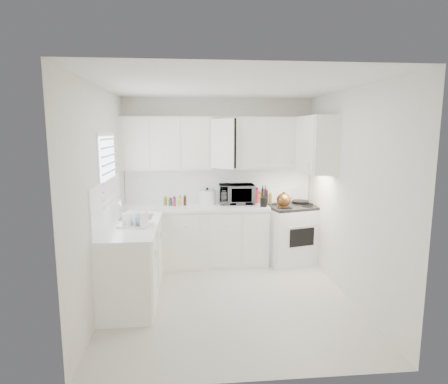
{
  "coord_description": "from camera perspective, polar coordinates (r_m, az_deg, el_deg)",
  "views": [
    {
      "loc": [
        -0.49,
        -4.45,
        2.09
      ],
      "look_at": [
        0.0,
        0.7,
        1.25
      ],
      "focal_mm": 30.28,
      "sensor_mm": 36.0,
      "label": 1
    }
  ],
  "objects": [
    {
      "name": "backsplash_back",
      "position": [
        6.12,
        -0.79,
        1.1
      ],
      "size": [
        2.98,
        0.02,
        0.55
      ],
      "primitive_type": "cube",
      "color": "white",
      "rests_on": "wall_back"
    },
    {
      "name": "dish_rack",
      "position": [
        4.67,
        -13.32,
        -3.89
      ],
      "size": [
        0.42,
        0.36,
        0.2
      ],
      "primitive_type": null,
      "rotation": [
        0.0,
        0.0,
        -0.25
      ],
      "color": "white",
      "rests_on": "countertop_left"
    },
    {
      "name": "utensil_crock",
      "position": [
        5.74,
        6.02,
        -0.56
      ],
      "size": [
        0.13,
        0.13,
        0.34
      ],
      "primitive_type": null,
      "rotation": [
        0.0,
        0.0,
        -0.15
      ],
      "color": "black",
      "rests_on": "countertop_back"
    },
    {
      "name": "ceiling",
      "position": [
        4.5,
        0.87,
        15.73
      ],
      "size": [
        3.2,
        3.2,
        0.0
      ],
      "primitive_type": "plane",
      "rotation": [
        3.14,
        0.0,
        0.0
      ],
      "color": "white",
      "rests_on": "ground"
    },
    {
      "name": "backsplash_left",
      "position": [
        4.83,
        -17.29,
        -1.5
      ],
      "size": [
        0.02,
        1.6,
        0.55
      ],
      "primitive_type": "cube",
      "color": "white",
      "rests_on": "wall_left"
    },
    {
      "name": "wall_front",
      "position": [
        3.0,
        4.18,
        -6.08
      ],
      "size": [
        3.0,
        0.0,
        3.0
      ],
      "primitive_type": "plane",
      "rotation": [
        -1.57,
        0.0,
        0.0
      ],
      "color": "white",
      "rests_on": "ground"
    },
    {
      "name": "spice_left_0",
      "position": [
        5.98,
        -8.8,
        -1.25
      ],
      "size": [
        0.06,
        0.06,
        0.13
      ],
      "primitive_type": "cylinder",
      "color": "olive",
      "rests_on": "countertop_back"
    },
    {
      "name": "countertop_left",
      "position": [
        4.84,
        -13.63,
        -4.96
      ],
      "size": [
        0.64,
        1.62,
        0.05
      ],
      "primitive_type": "cube",
      "color": "white",
      "rests_on": "lower_cabinets_left"
    },
    {
      "name": "sauce_right_3",
      "position": [
        6.07,
        6.39,
        -0.75
      ],
      "size": [
        0.06,
        0.06,
        0.19
      ],
      "primitive_type": "cylinder",
      "color": "black",
      "rests_on": "countertop_back"
    },
    {
      "name": "floor",
      "position": [
        4.94,
        0.8,
        -15.81
      ],
      "size": [
        3.2,
        3.2,
        0.0
      ],
      "primitive_type": "plane",
      "color": "silver",
      "rests_on": "ground"
    },
    {
      "name": "sauce_right_0",
      "position": [
        6.1,
        4.76,
        -0.68
      ],
      "size": [
        0.06,
        0.06,
        0.19
      ],
      "primitive_type": "cylinder",
      "color": "#CA1A50",
      "rests_on": "countertop_back"
    },
    {
      "name": "microwave",
      "position": [
        5.97,
        1.93,
        0.01
      ],
      "size": [
        0.55,
        0.31,
        0.37
      ],
      "primitive_type": "imported",
      "rotation": [
        0.0,
        0.0,
        -0.02
      ],
      "color": "gray",
      "rests_on": "countertop_back"
    },
    {
      "name": "spice_left_1",
      "position": [
        5.89,
        -8.12,
        -1.39
      ],
      "size": [
        0.06,
        0.06,
        0.13
      ],
      "primitive_type": "cylinder",
      "color": "#226635",
      "rests_on": "countertop_back"
    },
    {
      "name": "wall_right",
      "position": [
        4.94,
        18.41,
        -0.46
      ],
      "size": [
        0.0,
        3.2,
        3.2
      ],
      "primitive_type": "plane",
      "rotation": [
        1.57,
        0.0,
        -1.57
      ],
      "color": "white",
      "rests_on": "ground"
    },
    {
      "name": "spice_left_4",
      "position": [
        5.97,
        -5.92,
        -1.21
      ],
      "size": [
        0.06,
        0.06,
        0.13
      ],
      "primitive_type": "cylinder",
      "color": "#4F2216",
      "rests_on": "countertop_back"
    },
    {
      "name": "countertop_back",
      "position": [
        5.86,
        -4.35,
        -2.28
      ],
      "size": [
        2.24,
        0.64,
        0.05
      ],
      "primitive_type": "cube",
      "color": "white",
      "rests_on": "lower_cabinets_back"
    },
    {
      "name": "sink",
      "position": [
        5.15,
        -13.15,
        -2.44
      ],
      "size": [
        0.42,
        0.38,
        0.3
      ],
      "primitive_type": null,
      "color": "gray",
      "rests_on": "countertop_left"
    },
    {
      "name": "paper_towel",
      "position": [
        6.05,
        -0.4,
        -0.33
      ],
      "size": [
        0.12,
        0.12,
        0.27
      ],
      "primitive_type": "cylinder",
      "color": "white",
      "rests_on": "countertop_back"
    },
    {
      "name": "tea_kettle",
      "position": [
        5.82,
        8.99,
        -1.06
      ],
      "size": [
        0.33,
        0.31,
        0.25
      ],
      "primitive_type": null,
      "rotation": [
        0.0,
        0.0,
        -0.42
      ],
      "color": "brown",
      "rests_on": "stove"
    },
    {
      "name": "upper_cabinets_right",
      "position": [
        5.61,
        13.61,
        2.92
      ],
      "size": [
        0.33,
        0.9,
        0.8
      ],
      "primitive_type": null,
      "color": "white",
      "rests_on": "wall_right"
    },
    {
      "name": "spice_left_2",
      "position": [
        5.97,
        -7.36,
        -1.23
      ],
      "size": [
        0.06,
        0.06,
        0.13
      ],
      "primitive_type": "cylinder",
      "color": "#CA1A50",
      "rests_on": "countertop_back"
    },
    {
      "name": "upper_cabinets_back",
      "position": [
        5.93,
        -0.67,
        3.52
      ],
      "size": [
        3.0,
        0.33,
        0.8
      ],
      "primitive_type": null,
      "color": "white",
      "rests_on": "wall_back"
    },
    {
      "name": "lower_cabinets_back",
      "position": [
        5.98,
        -4.3,
        -6.72
      ],
      "size": [
        2.22,
        0.6,
        0.9
      ],
      "primitive_type": null,
      "color": "white",
      "rests_on": "floor"
    },
    {
      "name": "sauce_right_4",
      "position": [
        6.14,
        6.78,
        -0.64
      ],
      "size": [
        0.06,
        0.06,
        0.19
      ],
      "primitive_type": "cylinder",
      "color": "olive",
      "rests_on": "countertop_back"
    },
    {
      "name": "stove",
      "position": [
        6.12,
        10.15,
        -5.08
      ],
      "size": [
        0.9,
        0.8,
        1.19
      ],
      "primitive_type": null,
      "rotation": [
        0.0,
        0.0,
        0.25
      ],
      "color": "white",
      "rests_on": "floor"
    },
    {
      "name": "spice_left_3",
      "position": [
        5.88,
        -6.66,
        -1.37
      ],
      "size": [
        0.06,
        0.06,
        0.13
      ],
      "primitive_type": "cylinder",
      "color": "gold",
      "rests_on": "countertop_back"
    },
    {
      "name": "wall_back",
      "position": [
        6.12,
        -0.8,
        1.81
      ],
      "size": [
        3.0,
        0.0,
        3.0
      ],
      "primitive_type": "plane",
      "rotation": [
        1.57,
        0.0,
        0.0
      ],
      "color": "white",
      "rests_on": "ground"
    },
    {
      "name": "sauce_right_2",
      "position": [
        6.12,
        5.77,
        -0.66
      ],
      "size": [
        0.06,
        0.06,
        0.19
      ],
      "primitive_type": "cylinder",
      "color": "#4F2216",
      "rests_on": "countertop_back"
    },
    {
      "name": "sauce_right_1",
      "position": [
        6.05,
        5.37,
        -0.77
      ],
      "size": [
        0.06,
        0.06,
        0.19
      ],
      "primitive_type": "cylinder",
      "color": "gold",
      "rests_on": "countertop_back"
    },
    {
      "name": "frying_pan",
      "position": [
        6.24,
        11.45,
        -1.35
      ],
      "size": [
        0.42,
        0.52,
        0.04
      ],
      "primitive_type": null,
      "rotation": [
        0.0,
        0.0,
        0.39
      ],
      "color": "black",
      "rests_on": "stove"
    },
    {
      "name": "window_blinds",
      "position": [
        4.93,
        -17.0,
        2.53
      ],
      "size": [
        0.06,
        0.96,
        1.06
      ],
      "primitive_type": null,
      "color": "white",
      "rests_on": "wall_left"
    },
    {
      "name": "lower_cabinets_left",
      "position": [
        4.98,
        -13.54,
        -10.26
      ],
      "size": [
        0.6,
        1.6,
        0.9
      ],
      "primitive_type": null,
      "color": "white",
      "rests_on": "floor"
    },
    {
      "name": "wall_left",
      "position": [
        4.63,
        -17.95,
        -1.05
      ],
      "size": [
        0.0,
        3.2,
        3.2
      ],
      "primitive_type": "plane",
      "rotation": [
        1.57,
        0.0,
        1.57
      ],
      "color": "white",
      "rests_on": "ground"
    },
    {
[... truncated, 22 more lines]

